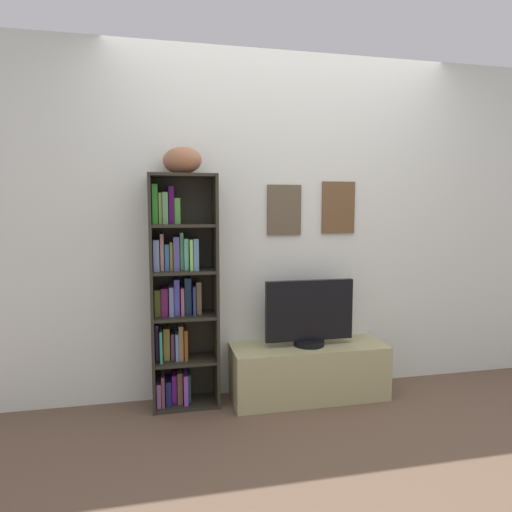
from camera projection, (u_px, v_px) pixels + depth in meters
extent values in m
cube|color=brown|center=(339.00, 473.00, 2.36)|extent=(5.20, 5.20, 0.04)
cube|color=silver|center=(283.00, 225.00, 3.32)|extent=(4.80, 0.06, 2.50)
cube|color=brown|center=(284.00, 210.00, 3.27)|extent=(0.25, 0.02, 0.37)
cube|color=#8E9AB9|center=(284.00, 210.00, 3.26)|extent=(0.20, 0.01, 0.32)
cube|color=brown|center=(338.00, 208.00, 3.36)|extent=(0.26, 0.02, 0.39)
cube|color=#91AEA6|center=(339.00, 208.00, 3.35)|extent=(0.21, 0.01, 0.34)
cube|color=#2A261D|center=(152.00, 294.00, 3.01)|extent=(0.02, 0.26, 1.60)
cube|color=#2A261D|center=(216.00, 291.00, 3.10)|extent=(0.02, 0.26, 1.60)
cube|color=#2A261D|center=(183.00, 289.00, 3.18)|extent=(0.45, 0.01, 1.60)
cube|color=#2A261D|center=(186.00, 403.00, 3.14)|extent=(0.41, 0.25, 0.02)
cube|color=#2A261D|center=(185.00, 360.00, 3.10)|extent=(0.41, 0.25, 0.02)
cube|color=#2A261D|center=(185.00, 316.00, 3.07)|extent=(0.41, 0.25, 0.02)
cube|color=#2A261D|center=(184.00, 271.00, 3.04)|extent=(0.41, 0.25, 0.02)
cube|color=#2A261D|center=(183.00, 225.00, 3.00)|extent=(0.41, 0.25, 0.02)
cube|color=#2A261D|center=(182.00, 176.00, 2.97)|extent=(0.41, 0.25, 0.02)
cube|color=#915F9E|center=(159.00, 391.00, 3.11)|extent=(0.03, 0.20, 0.17)
cube|color=brown|center=(163.00, 388.00, 3.11)|extent=(0.02, 0.20, 0.22)
cube|color=navy|center=(168.00, 390.00, 3.13)|extent=(0.04, 0.18, 0.17)
cube|color=purple|center=(174.00, 386.00, 3.16)|extent=(0.03, 0.14, 0.20)
cube|color=brown|center=(180.00, 385.00, 3.15)|extent=(0.03, 0.17, 0.22)
cube|color=purple|center=(185.00, 386.00, 3.14)|extent=(0.03, 0.20, 0.21)
cube|color=#1E4C4E|center=(189.00, 385.00, 3.18)|extent=(0.02, 0.15, 0.20)
cube|color=#51357D|center=(157.00, 341.00, 3.10)|extent=(0.02, 0.13, 0.25)
cube|color=#379975|center=(161.00, 344.00, 3.07)|extent=(0.02, 0.20, 0.22)
cube|color=olive|center=(166.00, 342.00, 3.11)|extent=(0.04, 0.14, 0.22)
cube|color=#64345B|center=(173.00, 345.00, 3.12)|extent=(0.02, 0.14, 0.18)
cube|color=#5C7DB5|center=(177.00, 345.00, 3.11)|extent=(0.02, 0.18, 0.19)
cube|color=olive|center=(181.00, 341.00, 3.12)|extent=(0.03, 0.18, 0.24)
cube|color=brown|center=(185.00, 343.00, 3.12)|extent=(0.02, 0.19, 0.21)
cube|color=#47501C|center=(158.00, 302.00, 3.07)|extent=(0.04, 0.15, 0.18)
cube|color=#62194E|center=(164.00, 301.00, 3.07)|extent=(0.04, 0.16, 0.19)
cube|color=slate|center=(171.00, 300.00, 3.07)|extent=(0.03, 0.18, 0.20)
cube|color=#524EB7|center=(177.00, 296.00, 3.09)|extent=(0.04, 0.15, 0.25)
cube|color=#94556C|center=(182.00, 300.00, 3.09)|extent=(0.02, 0.17, 0.19)
cube|color=#1C354E|center=(188.00, 295.00, 3.11)|extent=(0.04, 0.14, 0.25)
cube|color=navy|center=(194.00, 299.00, 3.10)|extent=(0.02, 0.19, 0.20)
cube|color=olive|center=(198.00, 297.00, 3.13)|extent=(0.03, 0.14, 0.22)
cube|color=#6E82B1|center=(156.00, 255.00, 3.01)|extent=(0.04, 0.19, 0.21)
cube|color=#AA7467|center=(162.00, 252.00, 3.03)|extent=(0.02, 0.16, 0.25)
cube|color=#33609E|center=(167.00, 257.00, 3.04)|extent=(0.03, 0.17, 0.18)
cube|color=#A69D31|center=(171.00, 256.00, 3.05)|extent=(0.02, 0.16, 0.19)
cube|color=#464280|center=(176.00, 253.00, 3.04)|extent=(0.04, 0.20, 0.23)
cube|color=#63BB75|center=(182.00, 251.00, 3.07)|extent=(0.02, 0.14, 0.25)
cube|color=#6DC8A1|center=(186.00, 254.00, 3.07)|extent=(0.03, 0.16, 0.21)
cube|color=#8ACB62|center=(191.00, 254.00, 3.06)|extent=(0.02, 0.20, 0.21)
cube|color=teal|center=(195.00, 254.00, 3.06)|extent=(0.03, 0.21, 0.22)
cube|color=#2D8324|center=(155.00, 204.00, 2.99)|extent=(0.04, 0.17, 0.26)
cube|color=olive|center=(160.00, 209.00, 2.99)|extent=(0.02, 0.18, 0.21)
cube|color=#558658|center=(165.00, 208.00, 2.99)|extent=(0.04, 0.19, 0.21)
cube|color=#430E4C|center=(171.00, 205.00, 3.02)|extent=(0.03, 0.16, 0.25)
cube|color=#4D9637|center=(177.00, 211.00, 3.04)|extent=(0.04, 0.14, 0.17)
ellipsoid|color=#955B3E|center=(182.00, 161.00, 2.96)|extent=(0.32, 0.29, 0.18)
cube|color=tan|center=(309.00, 371.00, 3.24)|extent=(1.12, 0.39, 0.39)
cube|color=#7A7550|center=(318.00, 381.00, 3.06)|extent=(1.01, 0.01, 0.25)
cylinder|color=black|center=(309.00, 342.00, 3.22)|extent=(0.22, 0.22, 0.04)
cube|color=black|center=(309.00, 310.00, 3.19)|extent=(0.65, 0.04, 0.44)
cube|color=teal|center=(310.00, 311.00, 3.18)|extent=(0.61, 0.01, 0.40)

